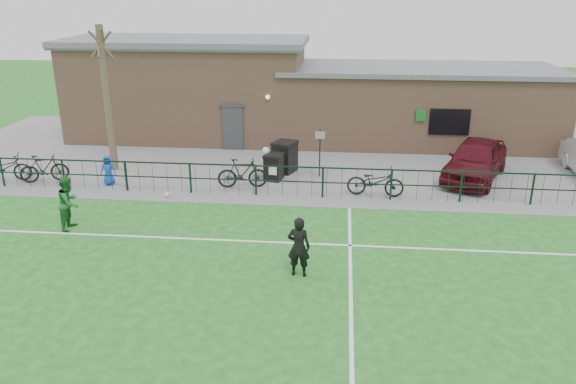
# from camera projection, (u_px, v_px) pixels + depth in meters

# --- Properties ---
(ground) EXTENTS (90.00, 90.00, 0.00)m
(ground) POSITION_uv_depth(u_px,v_px,m) (268.00, 314.00, 13.56)
(ground) COLOR #1A5A1C
(ground) RESTS_ON ground
(paving_strip) EXTENTS (34.00, 13.00, 0.02)m
(paving_strip) POSITION_uv_depth(u_px,v_px,m) (306.00, 155.00, 26.15)
(paving_strip) COLOR slate
(paving_strip) RESTS_ON ground
(pitch_line_touch) EXTENTS (28.00, 0.10, 0.01)m
(pitch_line_touch) POSITION_uv_depth(u_px,v_px,m) (295.00, 198.00, 20.83)
(pitch_line_touch) COLOR white
(pitch_line_touch) RESTS_ON ground
(pitch_line_mid) EXTENTS (28.00, 0.10, 0.01)m
(pitch_line_mid) POSITION_uv_depth(u_px,v_px,m) (285.00, 243.00, 17.29)
(pitch_line_mid) COLOR white
(pitch_line_mid) RESTS_ON ground
(pitch_line_perp) EXTENTS (0.10, 16.00, 0.01)m
(pitch_line_perp) POSITION_uv_depth(u_px,v_px,m) (351.00, 318.00, 13.38)
(pitch_line_perp) COLOR white
(pitch_line_perp) RESTS_ON ground
(perimeter_fence) EXTENTS (28.00, 0.10, 1.20)m
(perimeter_fence) POSITION_uv_depth(u_px,v_px,m) (296.00, 182.00, 20.81)
(perimeter_fence) COLOR black
(perimeter_fence) RESTS_ON ground
(bare_tree) EXTENTS (0.30, 0.30, 6.00)m
(bare_tree) POSITION_uv_depth(u_px,v_px,m) (107.00, 100.00, 23.03)
(bare_tree) COLOR #4C3C2E
(bare_tree) RESTS_ON ground
(wheelie_bin_left) EXTENTS (0.79, 0.86, 0.99)m
(wheelie_bin_left) POSITION_uv_depth(u_px,v_px,m) (274.00, 168.00, 22.64)
(wheelie_bin_left) COLOR black
(wheelie_bin_left) RESTS_ON paving_strip
(wheelie_bin_right) EXTENTS (1.09, 1.15, 1.23)m
(wheelie_bin_right) POSITION_uv_depth(u_px,v_px,m) (285.00, 158.00, 23.53)
(wheelie_bin_right) COLOR black
(wheelie_bin_right) RESTS_ON paving_strip
(sign_post) EXTENTS (0.07, 0.07, 2.00)m
(sign_post) POSITION_uv_depth(u_px,v_px,m) (320.00, 153.00, 22.82)
(sign_post) COLOR black
(sign_post) RESTS_ON paving_strip
(car_maroon) EXTENTS (3.69, 5.11, 1.62)m
(car_maroon) POSITION_uv_depth(u_px,v_px,m) (475.00, 160.00, 22.63)
(car_maroon) COLOR #480C16
(car_maroon) RESTS_ON paving_strip
(bicycle_a) EXTENTS (2.21, 1.22, 1.10)m
(bicycle_a) POSITION_uv_depth(u_px,v_px,m) (4.00, 168.00, 22.45)
(bicycle_a) COLOR black
(bicycle_a) RESTS_ON paving_strip
(bicycle_b) EXTENTS (1.92, 1.18, 1.11)m
(bicycle_b) POSITION_uv_depth(u_px,v_px,m) (44.00, 168.00, 22.36)
(bicycle_b) COLOR black
(bicycle_b) RESTS_ON paving_strip
(bicycle_d) EXTENTS (2.00, 0.83, 1.16)m
(bicycle_d) POSITION_uv_depth(u_px,v_px,m) (242.00, 173.00, 21.72)
(bicycle_d) COLOR black
(bicycle_d) RESTS_ON paving_strip
(bicycle_e) EXTENTS (2.16, 0.91, 1.11)m
(bicycle_e) POSITION_uv_depth(u_px,v_px,m) (375.00, 182.00, 20.88)
(bicycle_e) COLOR black
(bicycle_e) RESTS_ON paving_strip
(spectator_child) EXTENTS (0.64, 0.48, 1.19)m
(spectator_child) POSITION_uv_depth(u_px,v_px,m) (108.00, 170.00, 22.03)
(spectator_child) COLOR #1346B8
(spectator_child) RESTS_ON paving_strip
(goalkeeper_kick) EXTENTS (1.79, 3.89, 2.60)m
(goalkeeper_kick) POSITION_uv_depth(u_px,v_px,m) (298.00, 244.00, 15.16)
(goalkeeper_kick) COLOR black
(goalkeeper_kick) RESTS_ON ground
(outfield_player) EXTENTS (0.67, 0.86, 1.76)m
(outfield_player) POSITION_uv_depth(u_px,v_px,m) (69.00, 203.00, 18.04)
(outfield_player) COLOR #1C6228
(outfield_player) RESTS_ON ground
(ball_ground) EXTENTS (0.21, 0.21, 0.21)m
(ball_ground) POSITION_uv_depth(u_px,v_px,m) (167.00, 195.00, 20.92)
(ball_ground) COLOR white
(ball_ground) RESTS_ON ground
(clubhouse) EXTENTS (24.25, 5.40, 4.96)m
(clubhouse) POSITION_uv_depth(u_px,v_px,m) (293.00, 95.00, 28.25)
(clubhouse) COLOR #9F7659
(clubhouse) RESTS_ON ground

